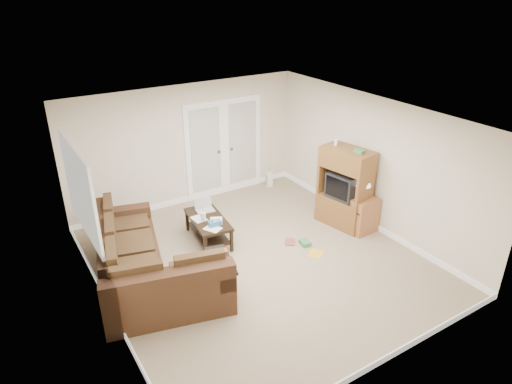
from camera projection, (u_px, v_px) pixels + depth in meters
floor at (258, 261)px, 7.75m from camera, size 5.50×5.50×0.00m
ceiling at (259, 118)px, 6.68m from camera, size 5.00×5.50×0.02m
wall_left at (99, 238)px, 6.02m from camera, size 0.02×5.50×2.50m
wall_right at (373, 164)px, 8.41m from camera, size 0.02×5.50×2.50m
wall_back at (187, 145)px, 9.32m from camera, size 5.00×0.02×2.50m
wall_front at (389, 285)px, 5.11m from camera, size 5.00×0.02×2.50m
baseboards at (258, 258)px, 7.73m from camera, size 5.00×5.50×0.10m
french_doors at (224, 148)px, 9.80m from camera, size 1.80×0.05×2.13m
window_left at (80, 190)px, 6.67m from camera, size 0.05×1.92×1.42m
sectional_sofa at (145, 268)px, 6.99m from camera, size 1.99×3.11×0.85m
coffee_table at (208, 228)px, 8.27m from camera, size 0.69×1.18×0.76m
tv_armoire at (345, 187)px, 8.60m from camera, size 0.70×1.04×1.66m
side_cabinet at (360, 211)px, 8.55m from camera, size 0.55×0.55×1.10m
space_heater at (269, 179)px, 10.44m from camera, size 0.15×0.14×0.33m
floor_magazine at (316, 254)px, 7.95m from camera, size 0.39×0.36×0.01m
floor_greenbox at (305, 243)px, 8.20m from camera, size 0.19×0.23×0.08m
floor_book at (285, 242)px, 8.29m from camera, size 0.29×0.30×0.02m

